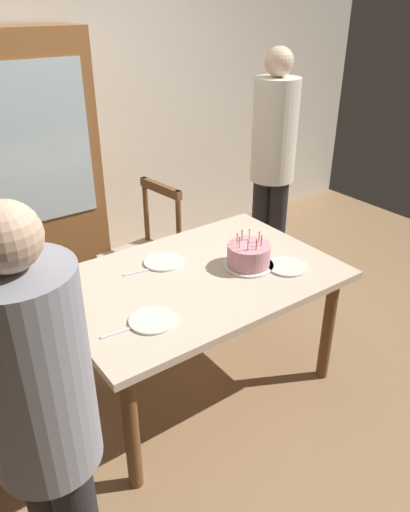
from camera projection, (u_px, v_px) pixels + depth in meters
name	position (u px, v px, depth m)	size (l,w,h in m)	color
ground	(198.00, 381.00, 2.98)	(6.40, 6.40, 0.00)	#93704C
back_wall	(55.00, 110.00, 3.69)	(6.40, 0.10, 2.60)	silver
dining_table	(198.00, 289.00, 2.67)	(1.49, 1.00, 0.74)	beige
birthday_cake	(249.00, 256.00, 2.69)	(0.28, 0.28, 0.20)	silver
plate_near_celebrant	(153.00, 320.00, 2.25)	(0.22, 0.22, 0.01)	silver
plate_far_side	(163.00, 262.00, 2.75)	(0.22, 0.22, 0.01)	silver
plate_near_guest	(287.00, 267.00, 2.70)	(0.22, 0.22, 0.01)	silver
fork_near_celebrant	(120.00, 332.00, 2.18)	(0.18, 0.02, 0.01)	silver
fork_far_side	(140.00, 272.00, 2.65)	(0.18, 0.02, 0.01)	silver
chair_spindle_back	(144.00, 257.00, 3.41)	(0.49, 0.49, 0.95)	tan
person_celebrant	(45.00, 423.00, 1.47)	(0.32, 0.32, 1.64)	#262328
person_guest	(273.00, 158.00, 3.57)	(0.32, 0.32, 1.77)	#262328
china_cabinet	(16.00, 176.00, 3.41)	(1.10, 0.45, 1.90)	brown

